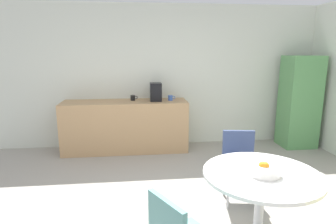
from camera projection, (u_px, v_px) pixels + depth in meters
name	position (u px, v px, depth m)	size (l,w,h in m)	color
wall_back	(160.00, 76.00, 5.26)	(6.00, 0.10, 2.60)	silver
counter_block	(126.00, 126.00, 5.03)	(2.19, 0.60, 0.90)	tan
locker_cabinet	(299.00, 102.00, 5.19)	(0.60, 0.50, 1.69)	#599959
round_table	(260.00, 189.00, 2.44)	(1.00, 1.00, 0.75)	silver
chair_navy	(239.00, 157.00, 3.35)	(0.48, 0.48, 0.83)	silver
fruit_bowl	(264.00, 170.00, 2.36)	(0.26, 0.26, 0.11)	silver
mug_white	(171.00, 98.00, 5.01)	(0.13, 0.08, 0.09)	#3F66BF
mug_green	(133.00, 98.00, 5.01)	(0.13, 0.08, 0.09)	black
coffee_maker	(156.00, 92.00, 4.96)	(0.20, 0.24, 0.32)	black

